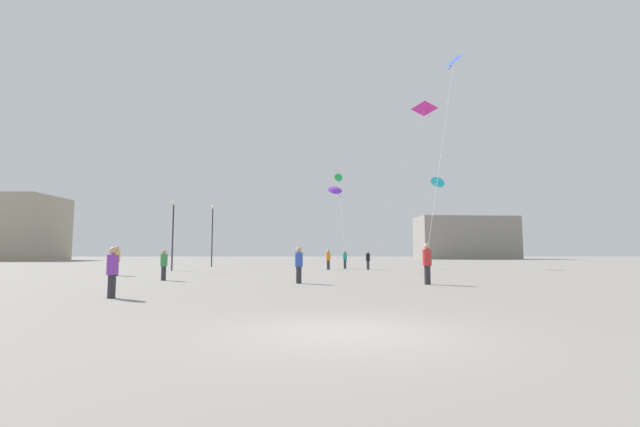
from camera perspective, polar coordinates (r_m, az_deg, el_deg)
ground_plane at (r=8.13m, az=3.43°, el=-15.46°), size 300.00×300.00×0.00m
person_in_blue at (r=20.41m, az=-2.83°, el=-6.64°), size 0.37×0.37×1.71m
person_in_orange at (r=36.59m, az=1.11°, el=-6.01°), size 0.37×0.37×1.71m
person_in_purple at (r=15.35m, az=-25.87°, el=-6.78°), size 0.35×0.35×1.62m
person_in_red at (r=20.33m, az=14.04°, el=-6.25°), size 0.41×0.41×1.87m
person_in_teal at (r=39.14m, az=3.33°, el=-5.99°), size 0.36×0.36×1.66m
person_in_green at (r=23.95m, az=-20.03°, el=-6.25°), size 0.35×0.35×1.61m
person_in_black at (r=37.12m, az=6.39°, el=-6.06°), size 0.35×0.35×1.60m
person_in_yellow at (r=29.98m, az=-25.40°, el=-5.53°), size 0.41×0.41×1.86m
kite_emerald_diamond at (r=45.38m, az=2.49°, el=4.69°), size 1.03×6.13×8.48m
kite_cyan_diamond at (r=43.74m, az=15.36°, el=4.07°), size 8.53×5.46×7.61m
kite_cobalt_delta at (r=31.42m, az=17.25°, el=18.41°), size 4.81×8.57×13.31m
kite_magenta_delta at (r=37.73m, az=13.60°, el=13.10°), size 5.42×2.84×12.47m
kite_violet_diamond at (r=36.28m, az=2.03°, el=3.18°), size 1.32×1.33×5.90m
building_left_hall at (r=98.01m, az=-35.31°, el=-1.59°), size 14.02×12.82×11.99m
building_centre_hall at (r=102.15m, az=18.83°, el=-3.08°), size 22.41×9.70×9.48m
lamppost_east at (r=44.99m, az=-14.10°, el=-1.73°), size 0.36×0.36×6.24m
lamppost_west at (r=36.53m, az=-18.93°, el=-1.38°), size 0.36×0.36×5.62m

